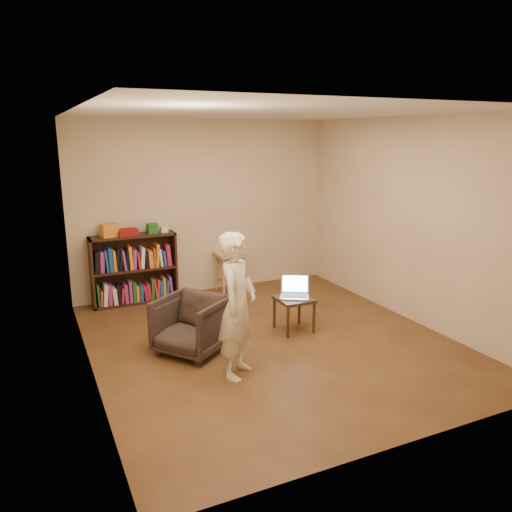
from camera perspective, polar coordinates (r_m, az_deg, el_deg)
name	(u,v)px	position (r m, az deg, el deg)	size (l,w,h in m)	color
floor	(270,341)	(5.97, 1.60, -9.70)	(4.50, 4.50, 0.00)	#4C2818
ceiling	(272,112)	(5.49, 1.79, 16.08)	(4.50, 4.50, 0.00)	silver
wall_back	(204,207)	(7.64, -5.91, 5.56)	(4.00, 4.00, 0.00)	beige
wall_left	(83,250)	(5.04, -19.11, 0.64)	(4.50, 4.50, 0.00)	beige
wall_right	(410,221)	(6.71, 17.19, 3.90)	(4.50, 4.50, 0.00)	beige
bookshelf	(134,273)	(7.38, -13.74, -1.89)	(1.20, 0.30, 1.00)	black
box_yellow	(109,230)	(7.15, -16.44, 2.83)	(0.22, 0.16, 0.18)	orange
red_cloth	(127,232)	(7.20, -14.51, 2.64)	(0.27, 0.20, 0.09)	maroon
box_green	(152,228)	(7.28, -11.77, 3.11)	(0.14, 0.14, 0.14)	#1B6621
box_white	(164,229)	(7.34, -10.48, 3.02)	(0.10, 0.10, 0.08)	white
stool	(230,260)	(7.70, -3.01, -0.46)	(0.42, 0.42, 0.61)	tan
armchair	(191,325)	(5.63, -7.42, -7.82)	(0.68, 0.70, 0.64)	#322521
side_table	(294,303)	(6.18, 4.37, -5.41)	(0.42, 0.42, 0.42)	#322010
laptop	(295,292)	(6.19, 4.44, -4.08)	(0.43, 0.40, 0.27)	silver
person	(238,306)	(4.93, -2.12, -5.68)	(0.54, 0.35, 1.47)	beige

